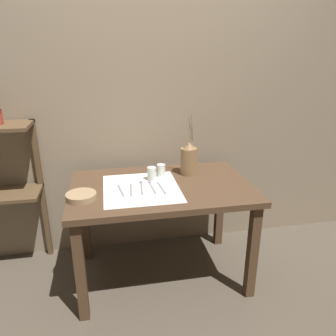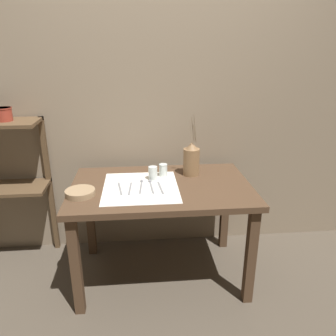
% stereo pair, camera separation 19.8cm
% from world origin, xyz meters
% --- Properties ---
extents(ground_plane, '(12.00, 12.00, 0.00)m').
position_xyz_m(ground_plane, '(0.00, 0.00, 0.00)').
color(ground_plane, brown).
extents(stone_wall_back, '(7.00, 0.06, 2.40)m').
position_xyz_m(stone_wall_back, '(0.00, 0.50, 1.20)').
color(stone_wall_back, gray).
rests_on(stone_wall_back, ground_plane).
extents(wooden_table, '(1.21, 0.77, 0.72)m').
position_xyz_m(wooden_table, '(0.00, 0.00, 0.63)').
color(wooden_table, '#4C3523').
rests_on(wooden_table, ground_plane).
extents(linen_cloth, '(0.49, 0.53, 0.00)m').
position_xyz_m(linen_cloth, '(-0.14, -0.03, 0.72)').
color(linen_cloth, white).
rests_on(linen_cloth, wooden_table).
extents(pitcher_with_flowers, '(0.12, 0.12, 0.45)m').
position_xyz_m(pitcher_with_flowers, '(0.23, 0.17, 0.84)').
color(pitcher_with_flowers, olive).
rests_on(pitcher_with_flowers, wooden_table).
extents(wooden_bowl, '(0.19, 0.19, 0.04)m').
position_xyz_m(wooden_bowl, '(-0.52, -0.12, 0.74)').
color(wooden_bowl, '#9E7F5B').
rests_on(wooden_bowl, wooden_table).
extents(glass_tumbler_near, '(0.06, 0.06, 0.09)m').
position_xyz_m(glass_tumbler_near, '(-0.05, 0.10, 0.77)').
color(glass_tumbler_near, silver).
rests_on(glass_tumbler_near, wooden_table).
extents(glass_tumbler_far, '(0.06, 0.06, 0.09)m').
position_xyz_m(glass_tumbler_far, '(0.03, 0.16, 0.77)').
color(glass_tumbler_far, silver).
rests_on(glass_tumbler_far, wooden_table).
extents(knife_center, '(0.04, 0.20, 0.00)m').
position_xyz_m(knife_center, '(-0.27, -0.05, 0.73)').
color(knife_center, gray).
rests_on(knife_center, wooden_table).
extents(fork_inner, '(0.02, 0.20, 0.00)m').
position_xyz_m(fork_inner, '(-0.21, -0.05, 0.73)').
color(fork_inner, gray).
rests_on(fork_inner, wooden_table).
extents(spoon_outer, '(0.03, 0.21, 0.02)m').
position_xyz_m(spoon_outer, '(-0.13, 0.02, 0.73)').
color(spoon_outer, gray).
rests_on(spoon_outer, wooden_table).
extents(spoon_inner, '(0.03, 0.21, 0.02)m').
position_xyz_m(spoon_inner, '(-0.07, 0.01, 0.73)').
color(spoon_inner, gray).
rests_on(spoon_inner, wooden_table).
extents(fork_outer, '(0.03, 0.20, 0.00)m').
position_xyz_m(fork_outer, '(-0.01, -0.06, 0.73)').
color(fork_outer, gray).
rests_on(fork_outer, wooden_table).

